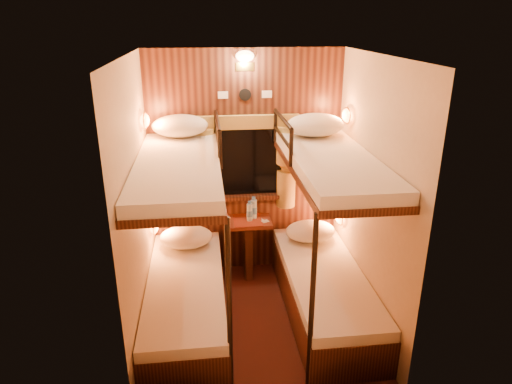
{
  "coord_description": "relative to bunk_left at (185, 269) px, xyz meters",
  "views": [
    {
      "loc": [
        -0.43,
        -3.55,
        2.67
      ],
      "look_at": [
        0.01,
        0.15,
        1.24
      ],
      "focal_mm": 32.0,
      "sensor_mm": 36.0,
      "label": 1
    }
  ],
  "objects": [
    {
      "name": "bottle_left",
      "position": [
        0.67,
        0.77,
        0.19
      ],
      "size": [
        0.06,
        0.06,
        0.22
      ],
      "rotation": [
        0.0,
        0.0,
        -0.08
      ],
      "color": "#99BFE5",
      "rests_on": "table"
    },
    {
      "name": "sachet_b",
      "position": [
        0.79,
        0.76,
        0.09
      ],
      "size": [
        0.08,
        0.07,
        0.0
      ],
      "primitive_type": "cube",
      "rotation": [
        0.0,
        0.0,
        0.54
      ],
      "color": "silver",
      "rests_on": "table"
    },
    {
      "name": "back_panel",
      "position": [
        0.65,
        0.97,
        0.64
      ],
      "size": [
        2.0,
        0.03,
        2.4
      ],
      "primitive_type": "cube",
      "color": "black",
      "rests_on": "floor"
    },
    {
      "name": "wall_left",
      "position": [
        -0.35,
        -0.07,
        0.64
      ],
      "size": [
        0.0,
        2.4,
        2.4
      ],
      "primitive_type": "plane",
      "rotation": [
        1.57,
        0.0,
        1.57
      ],
      "color": "#C6B293",
      "rests_on": "floor"
    },
    {
      "name": "wall_right",
      "position": [
        1.65,
        -0.07,
        0.64
      ],
      "size": [
        0.0,
        2.4,
        2.4
      ],
      "primitive_type": "plane",
      "rotation": [
        1.57,
        0.0,
        -1.57
      ],
      "color": "#C6B293",
      "rests_on": "floor"
    },
    {
      "name": "window",
      "position": [
        0.65,
        0.94,
        0.62
      ],
      "size": [
        1.0,
        0.12,
        0.79
      ],
      "color": "black",
      "rests_on": "back_panel"
    },
    {
      "name": "wall_front",
      "position": [
        0.65,
        -1.12,
        0.64
      ],
      "size": [
        2.4,
        0.0,
        2.4
      ],
      "primitive_type": "plane",
      "rotation": [
        -1.57,
        0.0,
        0.0
      ],
      "color": "#C6B293",
      "rests_on": "floor"
    },
    {
      "name": "table",
      "position": [
        0.65,
        0.78,
        -0.14
      ],
      "size": [
        0.5,
        0.34,
        0.66
      ],
      "color": "#5E2415",
      "rests_on": "floor"
    },
    {
      "name": "back_fixtures",
      "position": [
        0.65,
        0.93,
        1.69
      ],
      "size": [
        0.54,
        0.09,
        0.48
      ],
      "color": "black",
      "rests_on": "back_panel"
    },
    {
      "name": "floor",
      "position": [
        0.65,
        -0.07,
        -0.56
      ],
      "size": [
        2.1,
        2.1,
        0.0
      ],
      "primitive_type": "plane",
      "color": "#34120E",
      "rests_on": "ground"
    },
    {
      "name": "ceiling",
      "position": [
        0.65,
        -0.07,
        1.84
      ],
      "size": [
        2.1,
        2.1,
        0.0
      ],
      "primitive_type": "plane",
      "rotation": [
        3.14,
        0.0,
        0.0
      ],
      "color": "silver",
      "rests_on": "wall_back"
    },
    {
      "name": "pillow_upper_left",
      "position": [
        -0.0,
        0.76,
        1.13
      ],
      "size": [
        0.54,
        0.39,
        0.21
      ],
      "primitive_type": "ellipsoid",
      "color": "white",
      "rests_on": "bunk_left"
    },
    {
      "name": "wall_back",
      "position": [
        0.65,
        0.98,
        0.64
      ],
      "size": [
        2.4,
        0.0,
        2.4
      ],
      "primitive_type": "plane",
      "rotation": [
        1.57,
        0.0,
        0.0
      ],
      "color": "#C6B293",
      "rests_on": "floor"
    },
    {
      "name": "sachet_a",
      "position": [
        0.83,
        0.73,
        0.09
      ],
      "size": [
        0.09,
        0.08,
        0.01
      ],
      "primitive_type": "cube",
      "rotation": [
        0.0,
        0.0,
        0.42
      ],
      "color": "silver",
      "rests_on": "table"
    },
    {
      "name": "bunk_right",
      "position": [
        1.3,
        0.0,
        0.0
      ],
      "size": [
        0.72,
        1.9,
        1.82
      ],
      "color": "black",
      "rests_on": "floor"
    },
    {
      "name": "pillow_lower_left",
      "position": [
        -0.0,
        0.64,
        0.0
      ],
      "size": [
        0.54,
        0.38,
        0.21
      ],
      "primitive_type": "ellipsoid",
      "color": "white",
      "rests_on": "bunk_left"
    },
    {
      "name": "pillow_upper_right",
      "position": [
        1.3,
        0.63,
        1.14
      ],
      "size": [
        0.56,
        0.4,
        0.22
      ],
      "primitive_type": "ellipsoid",
      "color": "white",
      "rests_on": "bunk_right"
    },
    {
      "name": "pillow_lower_right",
      "position": [
        1.3,
        0.62,
        0.0
      ],
      "size": [
        0.53,
        0.38,
        0.21
      ],
      "primitive_type": "ellipsoid",
      "color": "white",
      "rests_on": "bunk_right"
    },
    {
      "name": "reading_lamps",
      "position": [
        0.65,
        0.63,
        0.68
      ],
      "size": [
        2.0,
        0.2,
        1.25
      ],
      "color": "orange",
      "rests_on": "wall_left"
    },
    {
      "name": "curtains",
      "position": [
        0.65,
        0.9,
        0.71
      ],
      "size": [
        1.1,
        0.22,
        1.0
      ],
      "color": "olive",
      "rests_on": "back_panel"
    },
    {
      "name": "bottle_right",
      "position": [
        0.72,
        0.83,
        0.2
      ],
      "size": [
        0.07,
        0.07,
        0.25
      ],
      "rotation": [
        0.0,
        0.0,
        -0.08
      ],
      "color": "#99BFE5",
      "rests_on": "table"
    },
    {
      "name": "bunk_left",
      "position": [
        0.0,
        0.0,
        0.0
      ],
      "size": [
        0.72,
        1.9,
        1.82
      ],
      "color": "black",
      "rests_on": "floor"
    }
  ]
}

